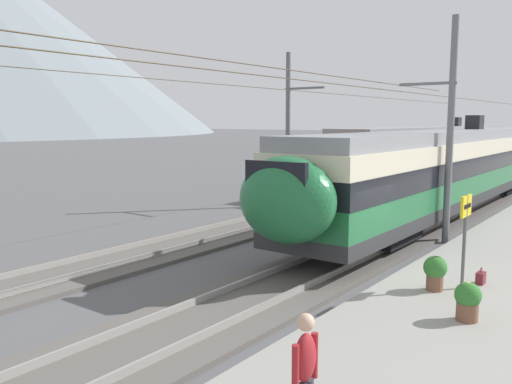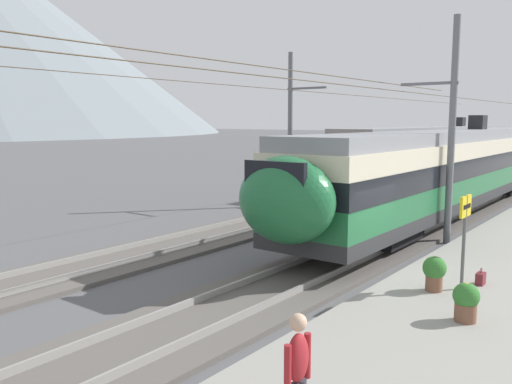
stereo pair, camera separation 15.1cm
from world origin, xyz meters
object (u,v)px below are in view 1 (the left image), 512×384
object	(u,v)px
train_near_platform	(445,167)
catenary_mast_far_side	(290,127)
platform_sign	(465,221)
potted_plant_by_shelter	(435,270)
catenary_mast_mid	(447,128)
potted_plant_platform_edge	(468,299)
train_far_track	(434,149)
passenger_walking	(305,372)
handbag_near_sign	(481,278)

from	to	relation	value
train_near_platform	catenary_mast_far_side	size ratio (longest dim) A/B	0.63
platform_sign	potted_plant_by_shelter	xyz separation A→B (m)	(-0.53, 0.48, -1.17)
catenary_mast_mid	catenary_mast_far_side	world-z (taller)	catenary_mast_mid
potted_plant_platform_edge	catenary_mast_far_side	bearing A→B (deg)	45.79
potted_plant_by_shelter	train_far_track	bearing A→B (deg)	18.67
catenary_mast_far_side	passenger_walking	distance (m)	20.54
catenary_mast_mid	passenger_walking	world-z (taller)	catenary_mast_mid
catenary_mast_mid	passenger_walking	distance (m)	13.93
train_far_track	potted_plant_by_shelter	bearing A→B (deg)	-161.33
train_near_platform	passenger_walking	xyz separation A→B (m)	(-18.57, -4.17, -1.00)
platform_sign	potted_plant_by_shelter	world-z (taller)	platform_sign
catenary_mast_mid	potted_plant_platform_edge	world-z (taller)	catenary_mast_mid
passenger_walking	potted_plant_platform_edge	world-z (taller)	passenger_walking
train_far_track	handbag_near_sign	world-z (taller)	train_far_track
handbag_near_sign	potted_plant_by_shelter	world-z (taller)	potted_plant_by_shelter
train_near_platform	train_far_track	xyz separation A→B (m)	(14.67, 5.41, 0.00)
catenary_mast_far_side	potted_plant_platform_edge	distance (m)	16.73
potted_plant_platform_edge	potted_plant_by_shelter	bearing A→B (deg)	37.14
catenary_mast_far_side	passenger_walking	xyz separation A→B (m)	(-16.92, -11.32, -2.75)
catenary_mast_mid	handbag_near_sign	xyz separation A→B (m)	(-5.20, -2.60, -3.59)
catenary_mast_far_side	potted_plant_by_shelter	xyz separation A→B (m)	(-9.91, -10.60, -3.21)
catenary_mast_mid	catenary_mast_far_side	bearing A→B (deg)	68.03
catenary_mast_mid	handbag_near_sign	world-z (taller)	catenary_mast_mid
train_far_track	catenary_mast_mid	xyz separation A→B (m)	(-19.84, -7.01, 1.80)
train_near_platform	potted_plant_platform_edge	xyz separation A→B (m)	(-13.10, -4.62, -1.50)
catenary_mast_mid	potted_plant_by_shelter	bearing A→B (deg)	-163.78
train_near_platform	passenger_walking	size ratio (longest dim) A/B	15.94
train_far_track	catenary_mast_mid	world-z (taller)	catenary_mast_mid
catenary_mast_mid	platform_sign	bearing A→B (deg)	-158.21
passenger_walking	potted_plant_by_shelter	xyz separation A→B (m)	(7.01, 0.72, -0.46)
catenary_mast_far_side	potted_plant_by_shelter	world-z (taller)	catenary_mast_far_side
catenary_mast_mid	platform_sign	distance (m)	6.64
catenary_mast_mid	catenary_mast_far_side	distance (m)	9.43
train_far_track	potted_plant_platform_edge	xyz separation A→B (m)	(-27.76, -10.03, -1.50)
catenary_mast_far_side	passenger_walking	world-z (taller)	catenary_mast_far_side
platform_sign	potted_plant_platform_edge	xyz separation A→B (m)	(-2.06, -0.68, -1.21)
platform_sign	handbag_near_sign	distance (m)	1.66
platform_sign	passenger_walking	bearing A→B (deg)	-178.24
train_near_platform	catenary_mast_mid	world-z (taller)	catenary_mast_mid
train_near_platform	passenger_walking	bearing A→B (deg)	-167.34
train_far_track	platform_sign	xyz separation A→B (m)	(-25.70, -9.35, -0.29)
train_far_track	potted_plant_platform_edge	distance (m)	29.56
platform_sign	potted_plant_by_shelter	distance (m)	1.37
train_near_platform	potted_plant_platform_edge	size ratio (longest dim) A/B	34.06
catenary_mast_mid	potted_plant_platform_edge	size ratio (longest dim) A/B	53.98
catenary_mast_mid	catenary_mast_far_side	xyz separation A→B (m)	(3.53, 8.75, -0.05)
catenary_mast_far_side	platform_sign	size ratio (longest dim) A/B	18.96
platform_sign	passenger_walking	size ratio (longest dim) A/B	1.33
potted_plant_platform_edge	train_far_track	bearing A→B (deg)	19.86
train_far_track	potted_plant_by_shelter	world-z (taller)	train_far_track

